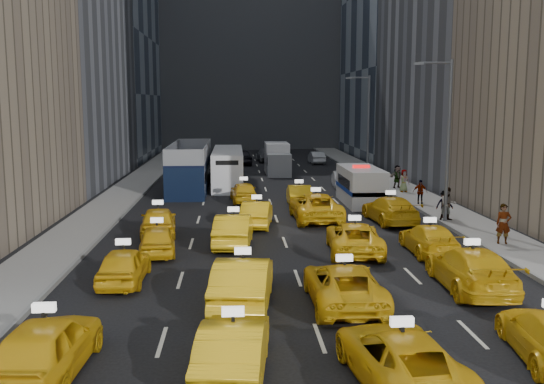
{
  "coord_description": "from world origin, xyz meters",
  "views": [
    {
      "loc": [
        -2.4,
        -20.49,
        6.72
      ],
      "look_at": [
        -0.43,
        11.13,
        2.0
      ],
      "focal_mm": 40.0,
      "sensor_mm": 36.0,
      "label": 1
    }
  ],
  "objects_px": {
    "taxi_2": "(401,357)",
    "double_decker": "(190,167)",
    "box_truck": "(277,159)",
    "nypd_van": "(361,186)",
    "taxi_1": "(233,349)",
    "pedestrian_0": "(503,224)",
    "taxi_0": "(46,346)",
    "city_bus": "(228,168)"
  },
  "relations": [
    {
      "from": "taxi_2",
      "to": "pedestrian_0",
      "type": "height_order",
      "value": "pedestrian_0"
    },
    {
      "from": "nypd_van",
      "to": "double_decker",
      "type": "bearing_deg",
      "value": 140.43
    },
    {
      "from": "taxi_2",
      "to": "double_decker",
      "type": "distance_m",
      "value": 34.07
    },
    {
      "from": "nypd_van",
      "to": "double_decker",
      "type": "relative_size",
      "value": 0.51
    },
    {
      "from": "box_truck",
      "to": "pedestrian_0",
      "type": "bearing_deg",
      "value": -78.92
    },
    {
      "from": "taxi_1",
      "to": "box_truck",
      "type": "relative_size",
      "value": 0.69
    },
    {
      "from": "taxi_1",
      "to": "nypd_van",
      "type": "xyz_separation_m",
      "value": [
        8.45,
        25.29,
        0.44
      ]
    },
    {
      "from": "double_decker",
      "to": "pedestrian_0",
      "type": "distance_m",
      "value": 25.4
    },
    {
      "from": "box_truck",
      "to": "pedestrian_0",
      "type": "distance_m",
      "value": 30.83
    },
    {
      "from": "nypd_van",
      "to": "taxi_1",
      "type": "bearing_deg",
      "value": -116.16
    },
    {
      "from": "city_bus",
      "to": "box_truck",
      "type": "height_order",
      "value": "city_bus"
    },
    {
      "from": "nypd_van",
      "to": "box_truck",
      "type": "bearing_deg",
      "value": 96.51
    },
    {
      "from": "taxi_0",
      "to": "taxi_2",
      "type": "bearing_deg",
      "value": 177.03
    },
    {
      "from": "double_decker",
      "to": "taxi_1",
      "type": "bearing_deg",
      "value": -77.84
    },
    {
      "from": "taxi_0",
      "to": "box_truck",
      "type": "distance_m",
      "value": 43.03
    },
    {
      "from": "taxi_1",
      "to": "city_bus",
      "type": "bearing_deg",
      "value": -83.26
    },
    {
      "from": "double_decker",
      "to": "city_bus",
      "type": "height_order",
      "value": "double_decker"
    },
    {
      "from": "taxi_2",
      "to": "box_truck",
      "type": "bearing_deg",
      "value": -96.19
    },
    {
      "from": "taxi_0",
      "to": "nypd_van",
      "type": "height_order",
      "value": "nypd_van"
    },
    {
      "from": "nypd_van",
      "to": "pedestrian_0",
      "type": "relative_size",
      "value": 3.33
    },
    {
      "from": "nypd_van",
      "to": "city_bus",
      "type": "height_order",
      "value": "city_bus"
    },
    {
      "from": "box_truck",
      "to": "pedestrian_0",
      "type": "relative_size",
      "value": 3.43
    },
    {
      "from": "taxi_0",
      "to": "pedestrian_0",
      "type": "xyz_separation_m",
      "value": [
        17.17,
        12.5,
        0.32
      ]
    },
    {
      "from": "taxi_2",
      "to": "double_decker",
      "type": "xyz_separation_m",
      "value": [
        -7.34,
        33.25,
        1.07
      ]
    },
    {
      "from": "taxi_1",
      "to": "double_decker",
      "type": "distance_m",
      "value": 32.81
    },
    {
      "from": "taxi_0",
      "to": "double_decker",
      "type": "distance_m",
      "value": 32.33
    },
    {
      "from": "taxi_1",
      "to": "double_decker",
      "type": "bearing_deg",
      "value": -78.17
    },
    {
      "from": "nypd_van",
      "to": "city_bus",
      "type": "xyz_separation_m",
      "value": [
        -8.92,
        9.62,
        0.27
      ]
    },
    {
      "from": "taxi_2",
      "to": "city_bus",
      "type": "distance_m",
      "value": 35.82
    },
    {
      "from": "nypd_van",
      "to": "box_truck",
      "type": "relative_size",
      "value": 0.97
    },
    {
      "from": "taxi_1",
      "to": "nypd_van",
      "type": "bearing_deg",
      "value": -102.5
    },
    {
      "from": "box_truck",
      "to": "city_bus",
      "type": "bearing_deg",
      "value": -126.0
    },
    {
      "from": "taxi_2",
      "to": "pedestrian_0",
      "type": "relative_size",
      "value": 2.58
    },
    {
      "from": "nypd_van",
      "to": "pedestrian_0",
      "type": "distance_m",
      "value": 13.12
    },
    {
      "from": "double_decker",
      "to": "box_truck",
      "type": "height_order",
      "value": "double_decker"
    },
    {
      "from": "taxi_1",
      "to": "box_truck",
      "type": "xyz_separation_m",
      "value": [
        4.1,
        42.48,
        0.68
      ]
    },
    {
      "from": "nypd_van",
      "to": "pedestrian_0",
      "type": "bearing_deg",
      "value": -79.34
    },
    {
      "from": "taxi_2",
      "to": "nypd_van",
      "type": "distance_m",
      "value": 26.3
    },
    {
      "from": "taxi_1",
      "to": "box_truck",
      "type": "height_order",
      "value": "box_truck"
    },
    {
      "from": "taxi_0",
      "to": "box_truck",
      "type": "height_order",
      "value": "box_truck"
    },
    {
      "from": "taxi_1",
      "to": "city_bus",
      "type": "distance_m",
      "value": 34.92
    },
    {
      "from": "taxi_0",
      "to": "city_bus",
      "type": "height_order",
      "value": "city_bus"
    }
  ]
}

